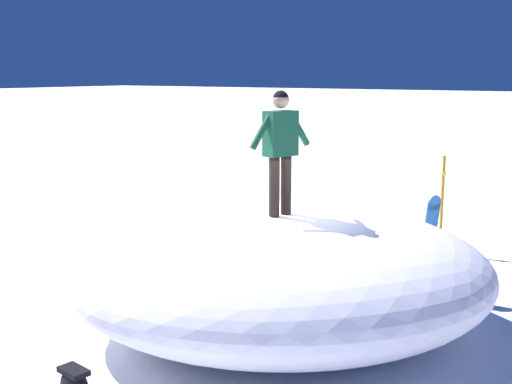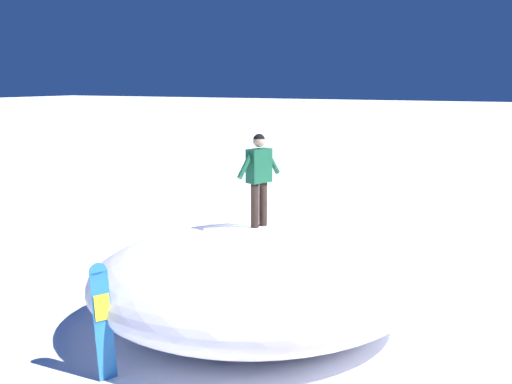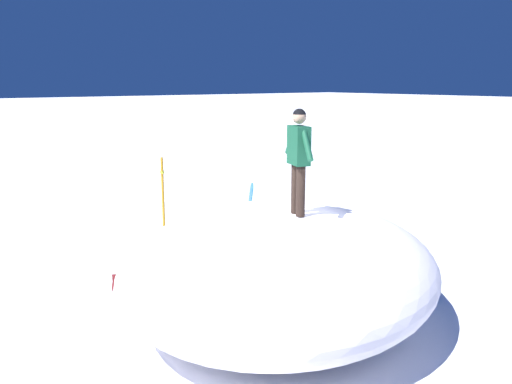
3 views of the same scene
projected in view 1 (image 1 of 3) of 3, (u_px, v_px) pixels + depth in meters
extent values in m
plane|color=white|center=(282.00, 330.00, 9.17)|extent=(240.00, 240.00, 0.00)
ellipsoid|color=white|center=(282.00, 272.00, 8.94)|extent=(7.40, 7.59, 1.77)
cylinder|color=black|center=(286.00, 185.00, 8.48)|extent=(0.14, 0.14, 0.78)
cylinder|color=black|center=(274.00, 186.00, 8.36)|extent=(0.14, 0.14, 0.78)
cube|color=#195638|center=(281.00, 133.00, 8.29)|extent=(0.48, 0.35, 0.58)
sphere|color=tan|center=(281.00, 100.00, 8.21)|extent=(0.21, 0.21, 0.21)
cylinder|color=#195638|center=(298.00, 128.00, 8.47)|extent=(0.38, 0.20, 0.48)
cylinder|color=#195638|center=(262.00, 131.00, 8.10)|extent=(0.38, 0.20, 0.48)
sphere|color=black|center=(281.00, 98.00, 8.21)|extent=(0.20, 0.20, 0.20)
cube|color=#2672BF|center=(427.00, 250.00, 10.42)|extent=(0.35, 0.32, 1.57)
cylinder|color=#2672BF|center=(434.00, 204.00, 10.19)|extent=(0.27, 0.17, 0.28)
cube|color=yellow|center=(429.00, 233.00, 10.36)|extent=(0.23, 0.16, 0.38)
cube|color=black|center=(432.00, 234.00, 10.30)|extent=(0.21, 0.16, 0.12)
cube|color=black|center=(427.00, 267.00, 10.47)|extent=(0.21, 0.16, 0.12)
ellipsoid|color=maroon|center=(267.00, 260.00, 11.99)|extent=(0.49, 0.37, 0.35)
ellipsoid|color=maroon|center=(259.00, 265.00, 11.88)|extent=(0.18, 0.21, 0.17)
cube|color=maroon|center=(267.00, 252.00, 11.96)|extent=(0.41, 0.31, 0.06)
cylinder|color=maroon|center=(280.00, 267.00, 12.11)|extent=(0.30, 0.14, 0.04)
cylinder|color=maroon|center=(275.00, 265.00, 12.21)|extent=(0.30, 0.14, 0.04)
cube|color=black|center=(74.00, 371.00, 6.98)|extent=(0.26, 0.38, 0.06)
cylinder|color=orange|center=(442.00, 205.00, 12.88)|extent=(0.06, 0.06, 1.99)
cylinder|color=yellow|center=(444.00, 174.00, 12.76)|extent=(0.10, 0.10, 0.06)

